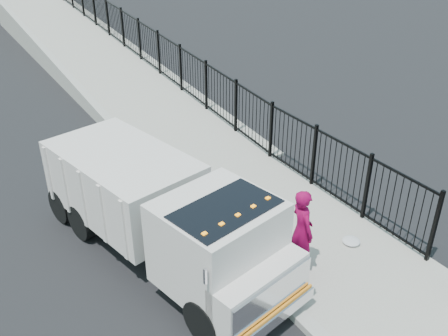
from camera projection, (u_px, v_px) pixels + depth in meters
ground at (248, 269)px, 11.28m from camera, size 120.00×120.00×0.00m
sidewalk at (375, 288)px, 10.66m from camera, size 3.55×12.00×0.12m
curb at (306, 323)px, 9.76m from camera, size 0.30×12.00×0.16m
ramp at (98, 68)px, 24.15m from camera, size 3.95×24.06×3.19m
iron_fence at (160, 67)px, 21.40m from camera, size 0.10×28.00×1.80m
truck at (164, 211)px, 10.97m from camera, size 3.57×7.19×2.36m
worker at (302, 230)px, 10.70m from camera, size 0.61×0.80×1.98m
debris at (351, 241)px, 11.90m from camera, size 0.43×0.43×0.11m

